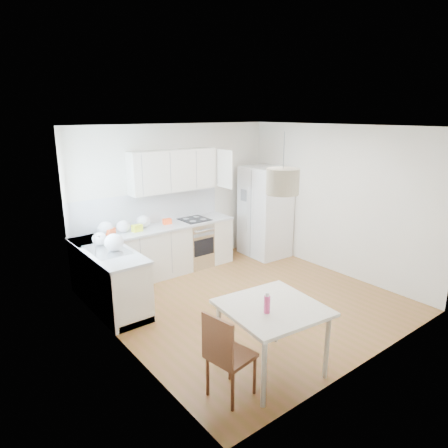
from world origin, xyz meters
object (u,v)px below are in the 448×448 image
dining_chair (231,354)px  dining_table (272,314)px  refrigerator (266,211)px  gym_bag (284,304)px

dining_chair → dining_table: bearing=-5.5°
refrigerator → gym_bag: bearing=-124.6°
refrigerator → gym_bag: 2.69m
refrigerator → gym_bag: refrigerator is taller
dining_table → refrigerator: bearing=53.6°
refrigerator → dining_chair: (-3.32, -2.99, -0.43)m
refrigerator → gym_bag: size_ratio=3.59×
refrigerator → dining_chair: size_ratio=1.88×
refrigerator → gym_bag: (-1.54, -2.05, -0.80)m
gym_bag → dining_chair: bearing=-151.3°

